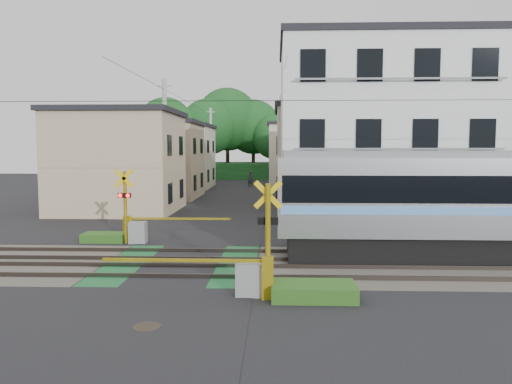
{
  "coord_description": "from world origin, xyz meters",
  "views": [
    {
      "loc": [
        3.2,
        -16.6,
        3.92
      ],
      "look_at": [
        2.34,
        5.0,
        2.03
      ],
      "focal_mm": 35.0,
      "sensor_mm": 36.0,
      "label": 1
    }
  ],
  "objects_px": {
    "crossing_signal_near": "(252,270)",
    "pedestrian": "(250,179)",
    "crossing_signal_far": "(136,226)",
    "manhole_cover": "(147,327)",
    "apartment_block": "(379,134)"
  },
  "relations": [
    {
      "from": "crossing_signal_far",
      "to": "manhole_cover",
      "type": "height_order",
      "value": "crossing_signal_far"
    },
    {
      "from": "apartment_block",
      "to": "crossing_signal_near",
      "type": "bearing_deg",
      "value": -114.22
    },
    {
      "from": "manhole_cover",
      "to": "crossing_signal_near",
      "type": "bearing_deg",
      "value": 47.37
    },
    {
      "from": "crossing_signal_far",
      "to": "manhole_cover",
      "type": "xyz_separation_m",
      "value": [
        2.96,
        -9.71,
        -0.7
      ]
    },
    {
      "from": "crossing_signal_far",
      "to": "manhole_cover",
      "type": "relative_size",
      "value": 7.5
    },
    {
      "from": "apartment_block",
      "to": "manhole_cover",
      "type": "distance_m",
      "value": 18.15
    },
    {
      "from": "apartment_block",
      "to": "pedestrian",
      "type": "distance_m",
      "value": 26.26
    },
    {
      "from": "apartment_block",
      "to": "manhole_cover",
      "type": "xyz_separation_m",
      "value": [
        -8.12,
        -15.55,
        -4.64
      ]
    },
    {
      "from": "pedestrian",
      "to": "manhole_cover",
      "type": "bearing_deg",
      "value": 105.61
    },
    {
      "from": "pedestrian",
      "to": "apartment_block",
      "type": "bearing_deg",
      "value": 123.62
    },
    {
      "from": "crossing_signal_far",
      "to": "apartment_block",
      "type": "bearing_deg",
      "value": 27.78
    },
    {
      "from": "crossing_signal_near",
      "to": "pedestrian",
      "type": "relative_size",
      "value": 2.89
    },
    {
      "from": "crossing_signal_far",
      "to": "apartment_block",
      "type": "relative_size",
      "value": 0.46
    },
    {
      "from": "manhole_cover",
      "to": "pedestrian",
      "type": "bearing_deg",
      "value": 89.66
    },
    {
      "from": "manhole_cover",
      "to": "apartment_block",
      "type": "bearing_deg",
      "value": 62.41
    }
  ]
}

